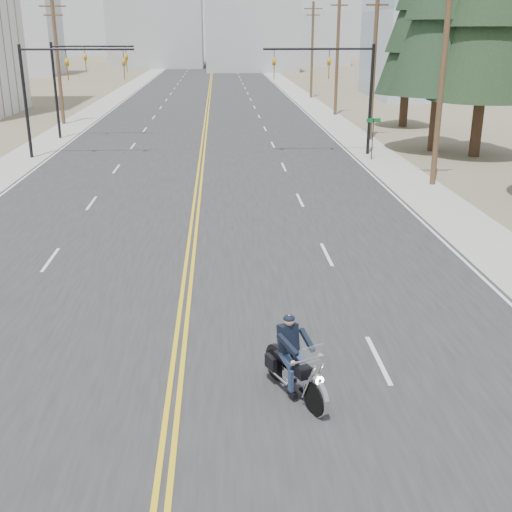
% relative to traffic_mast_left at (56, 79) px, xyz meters
% --- Properties ---
extents(ground_plane, '(400.00, 400.00, 0.00)m').
position_rel_traffic_mast_left_xyz_m(ground_plane, '(8.98, -32.00, -4.94)').
color(ground_plane, '#776D56').
rests_on(ground_plane, ground).
extents(road, '(20.00, 200.00, 0.01)m').
position_rel_traffic_mast_left_xyz_m(road, '(8.98, 38.00, -4.93)').
color(road, '#303033').
rests_on(road, ground).
extents(sidewalk_left, '(3.00, 200.00, 0.01)m').
position_rel_traffic_mast_left_xyz_m(sidewalk_left, '(-2.52, 38.00, -4.93)').
color(sidewalk_left, '#A5A5A0').
rests_on(sidewalk_left, ground).
extents(sidewalk_right, '(3.00, 200.00, 0.01)m').
position_rel_traffic_mast_left_xyz_m(sidewalk_right, '(20.48, 38.00, -4.93)').
color(sidewalk_right, '#A5A5A0').
rests_on(sidewalk_right, ground).
extents(traffic_mast_left, '(7.10, 0.26, 7.00)m').
position_rel_traffic_mast_left_xyz_m(traffic_mast_left, '(0.00, 0.00, 0.00)').
color(traffic_mast_left, black).
rests_on(traffic_mast_left, ground).
extents(traffic_mast_right, '(7.10, 0.26, 7.00)m').
position_rel_traffic_mast_left_xyz_m(traffic_mast_right, '(17.95, 0.00, 0.00)').
color(traffic_mast_right, black).
rests_on(traffic_mast_right, ground).
extents(traffic_mast_far, '(6.10, 0.26, 7.00)m').
position_rel_traffic_mast_left_xyz_m(traffic_mast_far, '(-0.33, 8.00, -0.06)').
color(traffic_mast_far, black).
rests_on(traffic_mast_far, ground).
extents(street_sign, '(0.90, 0.06, 2.62)m').
position_rel_traffic_mast_left_xyz_m(street_sign, '(19.78, -2.00, -3.13)').
color(street_sign, black).
rests_on(street_sign, ground).
extents(utility_pole_b, '(2.20, 0.30, 11.50)m').
position_rel_traffic_mast_left_xyz_m(utility_pole_b, '(21.48, -9.00, 1.05)').
color(utility_pole_b, brown).
rests_on(utility_pole_b, ground).
extents(utility_pole_c, '(2.20, 0.30, 11.00)m').
position_rel_traffic_mast_left_xyz_m(utility_pole_c, '(21.48, 6.00, 0.79)').
color(utility_pole_c, brown).
rests_on(utility_pole_c, ground).
extents(utility_pole_d, '(2.20, 0.30, 11.50)m').
position_rel_traffic_mast_left_xyz_m(utility_pole_d, '(21.48, 21.00, 1.05)').
color(utility_pole_d, brown).
rests_on(utility_pole_d, ground).
extents(utility_pole_e, '(2.20, 0.30, 11.00)m').
position_rel_traffic_mast_left_xyz_m(utility_pole_e, '(21.48, 38.00, 0.79)').
color(utility_pole_e, brown).
rests_on(utility_pole_e, ground).
extents(utility_pole_left, '(2.20, 0.30, 10.50)m').
position_rel_traffic_mast_left_xyz_m(utility_pole_left, '(-3.52, 16.00, 0.54)').
color(utility_pole_left, brown).
rests_on(utility_pole_left, ground).
extents(glass_building, '(24.00, 16.00, 20.00)m').
position_rel_traffic_mast_left_xyz_m(glass_building, '(40.98, 38.00, 5.06)').
color(glass_building, '#9EB5CC').
rests_on(glass_building, ground).
extents(haze_bldg_a, '(14.00, 12.00, 22.00)m').
position_rel_traffic_mast_left_xyz_m(haze_bldg_a, '(-26.02, 83.00, 6.06)').
color(haze_bldg_a, '#B7BCC6').
rests_on(haze_bldg_a, ground).
extents(haze_bldg_b, '(18.00, 14.00, 14.00)m').
position_rel_traffic_mast_left_xyz_m(haze_bldg_b, '(16.98, 93.00, 2.06)').
color(haze_bldg_b, '#ADB2B7').
rests_on(haze_bldg_b, ground).
extents(haze_bldg_c, '(16.00, 12.00, 18.00)m').
position_rel_traffic_mast_left_xyz_m(haze_bldg_c, '(48.98, 78.00, 4.06)').
color(haze_bldg_c, '#B7BCC6').
rests_on(haze_bldg_c, ground).
extents(haze_bldg_d, '(20.00, 15.00, 26.00)m').
position_rel_traffic_mast_left_xyz_m(haze_bldg_d, '(-3.02, 108.00, 8.06)').
color(haze_bldg_d, '#ADB2B7').
rests_on(haze_bldg_d, ground).
extents(haze_bldg_e, '(14.00, 14.00, 12.00)m').
position_rel_traffic_mast_left_xyz_m(haze_bldg_e, '(33.98, 118.00, 1.06)').
color(haze_bldg_e, '#B7BCC6').
rests_on(haze_bldg_e, ground).
extents(motorcyclist, '(1.91, 2.59, 1.86)m').
position_rel_traffic_mast_left_xyz_m(motorcyclist, '(11.71, -29.49, -4.01)').
color(motorcyclist, black).
rests_on(motorcyclist, ground).
extents(conifer_far, '(5.12, 5.12, 13.72)m').
position_rel_traffic_mast_left_xyz_m(conifer_far, '(25.89, 12.75, 2.93)').
color(conifer_far, '#382619').
rests_on(conifer_far, ground).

